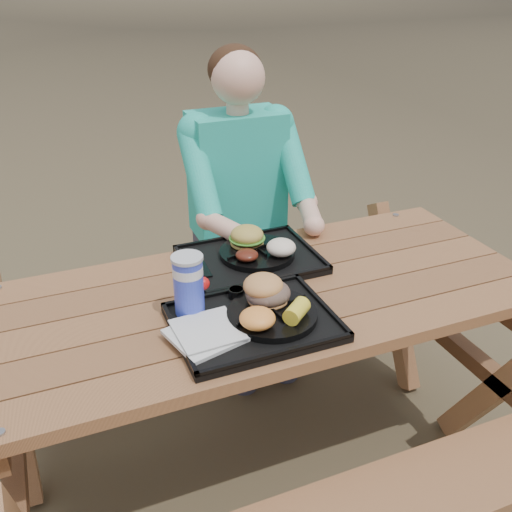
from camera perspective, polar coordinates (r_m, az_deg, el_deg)
name	(u,v)px	position (r m, az deg, el deg)	size (l,w,h in m)	color
ground	(256,463)	(2.27, 0.00, -19.98)	(60.00, 60.00, 0.00)	#999999
picnic_table	(256,385)	(2.01, 0.00, -12.81)	(1.80, 1.49, 0.75)	#999999
tray_near	(254,323)	(1.63, -0.24, -6.75)	(0.45, 0.35, 0.02)	black
tray_far	(250,261)	(1.95, -0.58, -0.46)	(0.45, 0.35, 0.02)	black
plate_near	(272,314)	(1.63, 1.62, -5.84)	(0.26, 0.26, 0.02)	black
plate_far	(257,253)	(1.96, 0.12, 0.34)	(0.26, 0.26, 0.02)	black
napkin_stack	(205,334)	(1.56, -5.11, -7.77)	(0.18, 0.18, 0.02)	silver
soda_cup	(189,286)	(1.63, -6.75, -3.03)	(0.09, 0.09, 0.17)	#1A2FCA
condiment_bbq	(236,293)	(1.72, -1.99, -3.71)	(0.05, 0.05, 0.03)	#341105
condiment_mustard	(258,291)	(1.73, 0.18, -3.56)	(0.04, 0.04, 0.03)	gold
sandwich	(268,282)	(1.64, 1.22, -2.61)	(0.12, 0.12, 0.13)	#D68C4B
mac_cheese	(257,318)	(1.55, 0.14, -6.25)	(0.10, 0.10, 0.05)	#FFA243
corn_cob	(297,311)	(1.59, 4.09, -5.50)	(0.08, 0.08, 0.05)	yellow
cutlery_far	(203,266)	(1.90, -5.34, -1.04)	(0.03, 0.15, 0.01)	black
burger	(247,231)	(1.97, -0.91, 2.53)	(0.12, 0.12, 0.11)	gold
baked_beans	(247,255)	(1.89, -0.91, 0.09)	(0.08, 0.08, 0.03)	#571D11
potato_salad	(281,247)	(1.92, 2.53, 0.87)	(0.10, 0.10, 0.06)	white
diner	(239,225)	(2.49, -1.67, 3.08)	(0.48, 0.84, 1.28)	#1D99CB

